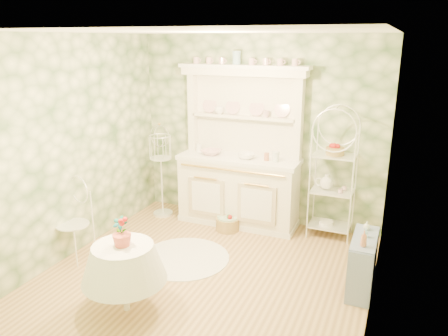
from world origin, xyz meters
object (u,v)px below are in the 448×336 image
at_px(round_table, 125,277).
at_px(floor_basket, 228,222).
at_px(cafe_chair, 73,225).
at_px(birdcage_stand, 161,169).
at_px(side_shelf, 363,262).
at_px(bakers_rack, 333,177).
at_px(kitchen_dresser, 239,148).

relative_size(round_table, floor_basket, 2.05).
xyz_separation_m(cafe_chair, birdcage_stand, (0.29, 1.64, 0.29)).
bearing_deg(side_shelf, round_table, -154.54).
xyz_separation_m(cafe_chair, floor_basket, (1.44, 1.51, -0.33)).
xyz_separation_m(round_table, cafe_chair, (-1.22, 0.67, 0.07)).
xyz_separation_m(bakers_rack, side_shelf, (0.55, -1.25, -0.52)).
bearing_deg(round_table, side_shelf, 31.52).
bearing_deg(floor_basket, side_shelf, -24.19).
distance_m(kitchen_dresser, cafe_chair, 2.44).
bearing_deg(bakers_rack, birdcage_stand, -173.95).
height_order(round_table, cafe_chair, cafe_chair).
bearing_deg(cafe_chair, floor_basket, 61.11).
relative_size(side_shelf, cafe_chair, 0.85).
relative_size(bakers_rack, birdcage_stand, 1.15).
distance_m(round_table, birdcage_stand, 2.52).
xyz_separation_m(round_table, birdcage_stand, (-0.93, 2.31, 0.37)).
distance_m(kitchen_dresser, bakers_rack, 1.36).
relative_size(round_table, birdcage_stand, 0.50).
relative_size(kitchen_dresser, cafe_chair, 2.57).
height_order(cafe_chair, floor_basket, cafe_chair).
xyz_separation_m(bakers_rack, birdcage_stand, (-2.52, -0.24, -0.11)).
relative_size(bakers_rack, side_shelf, 2.25).
bearing_deg(birdcage_stand, cafe_chair, -99.99).
bearing_deg(floor_basket, kitchen_dresser, 81.88).
xyz_separation_m(kitchen_dresser, cafe_chair, (-1.48, -1.81, -0.70)).
relative_size(side_shelf, floor_basket, 2.08).
bearing_deg(floor_basket, cafe_chair, -133.64).
height_order(kitchen_dresser, side_shelf, kitchen_dresser).
distance_m(bakers_rack, birdcage_stand, 2.53).
distance_m(bakers_rack, side_shelf, 1.46).
bearing_deg(birdcage_stand, floor_basket, -6.84).
distance_m(side_shelf, birdcage_stand, 3.26).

